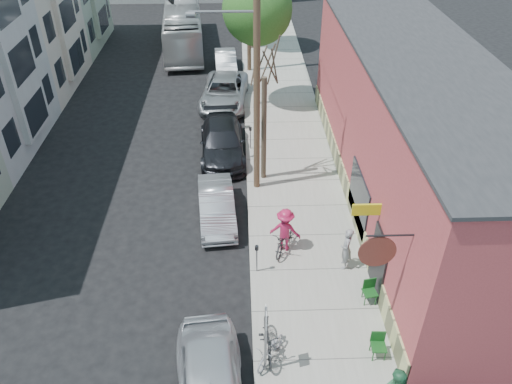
{
  "coord_description": "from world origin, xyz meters",
  "views": [
    {
      "loc": [
        1.75,
        -13.6,
        13.48
      ],
      "look_at": [
        2.33,
        3.22,
        1.5
      ],
      "focal_mm": 35.0,
      "sensor_mm": 36.0,
      "label": 1
    }
  ],
  "objects_px": {
    "sign_post": "(266,334)",
    "patron_grey": "(346,249)",
    "cyclist": "(285,230)",
    "parking_meter_near": "(257,254)",
    "tree_leafy_mid": "(257,10)",
    "car_4": "(226,62)",
    "bus": "(183,27)",
    "patio_chair_a": "(370,292)",
    "car_2": "(222,142)",
    "parked_bike_b": "(271,351)",
    "parking_meter_far": "(250,134)",
    "car_3": "(224,92)",
    "parked_bike_a": "(268,339)",
    "patio_chair_b": "(379,346)",
    "car_1": "(217,206)",
    "tree_bare": "(264,130)",
    "utility_pole_near": "(255,80)"
  },
  "relations": [
    {
      "from": "patron_grey",
      "to": "cyclist",
      "type": "bearing_deg",
      "value": -104.67
    },
    {
      "from": "car_2",
      "to": "parking_meter_far",
      "type": "bearing_deg",
      "value": 11.27
    },
    {
      "from": "parking_meter_far",
      "to": "car_2",
      "type": "height_order",
      "value": "car_2"
    },
    {
      "from": "tree_bare",
      "to": "tree_leafy_mid",
      "type": "distance_m",
      "value": 8.72
    },
    {
      "from": "car_1",
      "to": "tree_bare",
      "type": "bearing_deg",
      "value": 49.05
    },
    {
      "from": "sign_post",
      "to": "patron_grey",
      "type": "distance_m",
      "value": 5.55
    },
    {
      "from": "patron_grey",
      "to": "parked_bike_a",
      "type": "relative_size",
      "value": 0.9
    },
    {
      "from": "parking_meter_far",
      "to": "parked_bike_b",
      "type": "relative_size",
      "value": 0.8
    },
    {
      "from": "parking_meter_far",
      "to": "tree_bare",
      "type": "relative_size",
      "value": 0.24
    },
    {
      "from": "parked_bike_a",
      "to": "parking_meter_near",
      "type": "bearing_deg",
      "value": 90.39
    },
    {
      "from": "sign_post",
      "to": "tree_leafy_mid",
      "type": "distance_m",
      "value": 19.24
    },
    {
      "from": "tree_bare",
      "to": "bus",
      "type": "height_order",
      "value": "tree_bare"
    },
    {
      "from": "patron_grey",
      "to": "cyclist",
      "type": "relative_size",
      "value": 0.93
    },
    {
      "from": "patio_chair_a",
      "to": "car_2",
      "type": "bearing_deg",
      "value": 107.18
    },
    {
      "from": "patio_chair_a",
      "to": "patron_grey",
      "type": "relative_size",
      "value": 0.5
    },
    {
      "from": "parking_meter_far",
      "to": "car_3",
      "type": "bearing_deg",
      "value": 104.23
    },
    {
      "from": "car_3",
      "to": "car_4",
      "type": "xyz_separation_m",
      "value": [
        0.0,
        5.42,
        -0.11
      ]
    },
    {
      "from": "patron_grey",
      "to": "parked_bike_b",
      "type": "height_order",
      "value": "patron_grey"
    },
    {
      "from": "parking_meter_far",
      "to": "car_2",
      "type": "distance_m",
      "value": 1.51
    },
    {
      "from": "patron_grey",
      "to": "tree_bare",
      "type": "bearing_deg",
      "value": -144.42
    },
    {
      "from": "car_1",
      "to": "car_3",
      "type": "distance_m",
      "value": 11.41
    },
    {
      "from": "parking_meter_far",
      "to": "patio_chair_a",
      "type": "relative_size",
      "value": 1.41
    },
    {
      "from": "car_2",
      "to": "car_4",
      "type": "relative_size",
      "value": 1.32
    },
    {
      "from": "patron_grey",
      "to": "car_2",
      "type": "xyz_separation_m",
      "value": [
        -4.78,
        8.6,
        -0.24
      ]
    },
    {
      "from": "utility_pole_near",
      "to": "patio_chair_a",
      "type": "relative_size",
      "value": 11.36
    },
    {
      "from": "parking_meter_near",
      "to": "bus",
      "type": "xyz_separation_m",
      "value": [
        -4.78,
        25.24,
        0.63
      ]
    },
    {
      "from": "patio_chair_a",
      "to": "bus",
      "type": "xyz_separation_m",
      "value": [
        -8.66,
        26.88,
        1.03
      ]
    },
    {
      "from": "parked_bike_a",
      "to": "patio_chair_b",
      "type": "bearing_deg",
      "value": -7.93
    },
    {
      "from": "car_4",
      "to": "bus",
      "type": "xyz_separation_m",
      "value": [
        -3.33,
        5.0,
        0.94
      ]
    },
    {
      "from": "tree_bare",
      "to": "parked_bike_a",
      "type": "height_order",
      "value": "tree_bare"
    },
    {
      "from": "tree_bare",
      "to": "bus",
      "type": "distance_m",
      "value": 19.63
    },
    {
      "from": "parking_meter_near",
      "to": "tree_leafy_mid",
      "type": "distance_m",
      "value": 15.31
    },
    {
      "from": "cyclist",
      "to": "parked_bike_b",
      "type": "distance_m",
      "value": 5.23
    },
    {
      "from": "cyclist",
      "to": "parked_bike_a",
      "type": "bearing_deg",
      "value": 95.33
    },
    {
      "from": "patio_chair_a",
      "to": "cyclist",
      "type": "height_order",
      "value": "cyclist"
    },
    {
      "from": "parking_meter_near",
      "to": "bus",
      "type": "distance_m",
      "value": 25.7
    },
    {
      "from": "car_1",
      "to": "parked_bike_a",
      "type": "bearing_deg",
      "value": -80.82
    },
    {
      "from": "patio_chair_b",
      "to": "patio_chair_a",
      "type": "bearing_deg",
      "value": 87.27
    },
    {
      "from": "car_2",
      "to": "tree_leafy_mid",
      "type": "bearing_deg",
      "value": 68.17
    },
    {
      "from": "utility_pole_near",
      "to": "car_2",
      "type": "xyz_separation_m",
      "value": [
        -1.59,
        3.12,
        -4.62
      ]
    },
    {
      "from": "parked_bike_b",
      "to": "car_3",
      "type": "bearing_deg",
      "value": 128.54
    },
    {
      "from": "parked_bike_a",
      "to": "parked_bike_b",
      "type": "relative_size",
      "value": 1.27
    },
    {
      "from": "sign_post",
      "to": "parking_meter_far",
      "type": "distance_m",
      "value": 13.43
    },
    {
      "from": "tree_leafy_mid",
      "to": "sign_post",
      "type": "bearing_deg",
      "value": -91.37
    },
    {
      "from": "tree_leafy_mid",
      "to": "car_3",
      "type": "height_order",
      "value": "tree_leafy_mid"
    },
    {
      "from": "sign_post",
      "to": "car_3",
      "type": "bearing_deg",
      "value": 94.64
    },
    {
      "from": "parking_meter_near",
      "to": "parked_bike_a",
      "type": "bearing_deg",
      "value": -86.68
    },
    {
      "from": "parking_meter_far",
      "to": "parked_bike_a",
      "type": "height_order",
      "value": "parking_meter_far"
    },
    {
      "from": "patron_grey",
      "to": "car_4",
      "type": "height_order",
      "value": "patron_grey"
    },
    {
      "from": "tree_bare",
      "to": "car_1",
      "type": "xyz_separation_m",
      "value": [
        -2.13,
        -2.96,
        -1.99
      ]
    }
  ]
}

